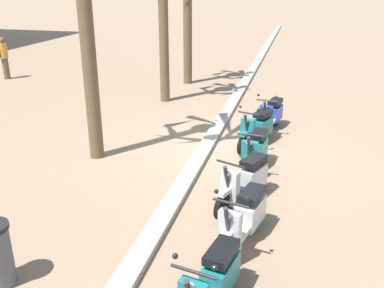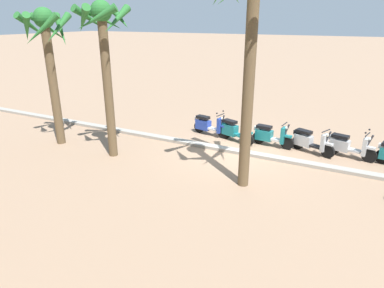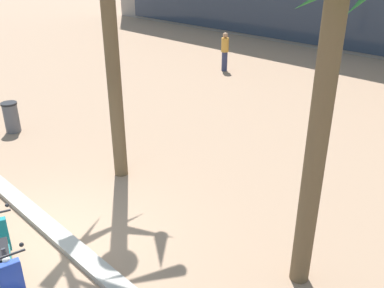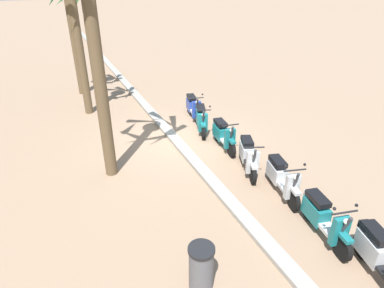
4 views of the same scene
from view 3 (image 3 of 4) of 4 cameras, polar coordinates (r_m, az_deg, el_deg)
ground_plane at (r=8.83m, az=-18.77°, el=-12.68°), size 200.00×200.00×0.00m
curb_strip at (r=8.87m, az=-17.45°, el=-11.79°), size 60.00×0.36×0.12m
scooter_teal_tail_end at (r=8.00m, az=-24.30°, el=-13.96°), size 1.67×0.81×1.17m
palm_tree_by_mall_entrance at (r=6.04m, az=18.41°, el=13.70°), size 2.01×2.03×5.48m
pedestrian_window_shopping at (r=19.77m, az=4.45°, el=12.43°), size 0.34×0.34×1.74m
litter_bin at (r=14.10m, az=-23.19°, el=3.36°), size 0.48×0.48×0.95m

